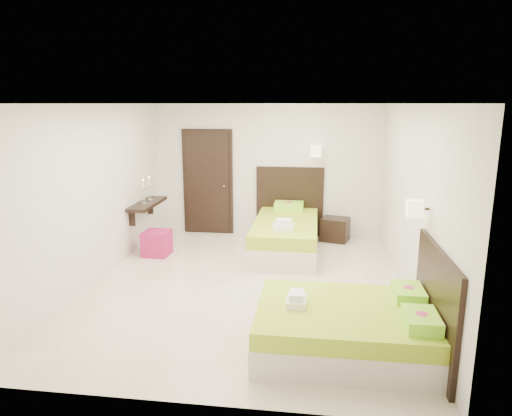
# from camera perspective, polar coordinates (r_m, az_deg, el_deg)

# --- Properties ---
(floor) EXTENTS (5.50, 5.50, 0.00)m
(floor) POSITION_cam_1_polar(r_m,az_deg,el_deg) (6.79, -1.18, -9.63)
(floor) COLOR beige
(floor) RESTS_ON ground
(bed_single) EXTENTS (1.34, 2.23, 1.84)m
(bed_single) POSITION_cam_1_polar(r_m,az_deg,el_deg) (8.25, 3.79, -3.11)
(bed_single) COLOR beige
(bed_single) RESTS_ON ground
(bed_double) EXTENTS (1.88, 1.60, 1.55)m
(bed_double) POSITION_cam_1_polar(r_m,az_deg,el_deg) (5.14, 11.89, -14.23)
(bed_double) COLOR beige
(bed_double) RESTS_ON ground
(nightstand) EXTENTS (0.60, 0.56, 0.45)m
(nightstand) POSITION_cam_1_polar(r_m,az_deg,el_deg) (8.99, 9.85, -2.64)
(nightstand) COLOR black
(nightstand) RESTS_ON ground
(ottoman) EXTENTS (0.46, 0.46, 0.43)m
(ottoman) POSITION_cam_1_polar(r_m,az_deg,el_deg) (8.21, -12.29, -4.30)
(ottoman) COLOR #991448
(ottoman) RESTS_ON ground
(door) EXTENTS (1.02, 0.15, 2.14)m
(door) POSITION_cam_1_polar(r_m,az_deg,el_deg) (9.29, -6.04, 3.20)
(door) COLOR black
(door) RESTS_ON ground
(console_shelf) EXTENTS (0.35, 1.20, 0.78)m
(console_shelf) POSITION_cam_1_polar(r_m,az_deg,el_deg) (8.56, -13.48, 0.49)
(console_shelf) COLOR black
(console_shelf) RESTS_ON ground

